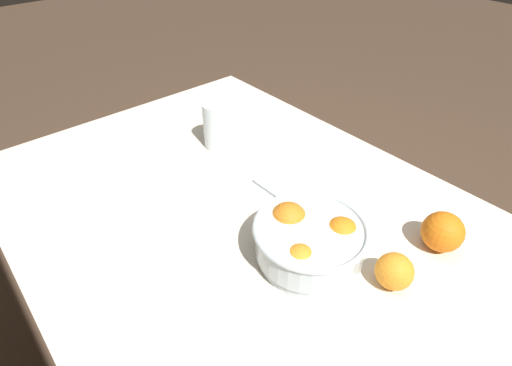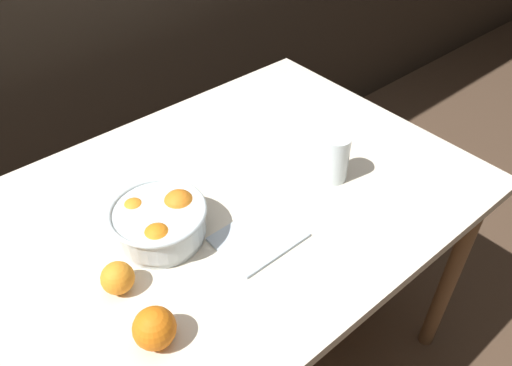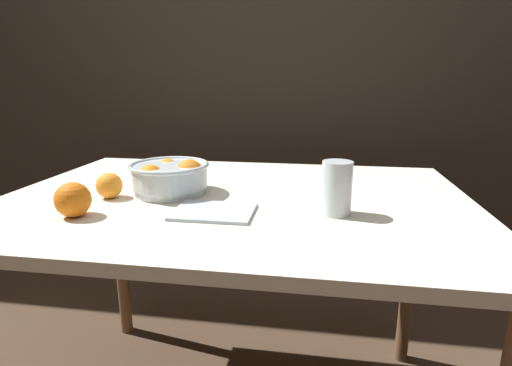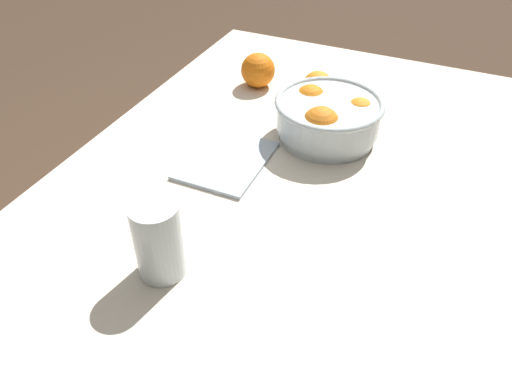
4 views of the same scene
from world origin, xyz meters
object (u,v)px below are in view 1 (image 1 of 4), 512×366
Objects in this scene: fruit_bowl at (309,240)px; orange_loose_near_bowl at (443,232)px; juice_glass at (216,127)px; orange_loose_front at (394,271)px.

orange_loose_near_bowl is at bearing -124.22° from fruit_bowl.
juice_glass reaches higher than orange_loose_near_bowl.
fruit_bowl reaches higher than orange_loose_front.
orange_loose_near_bowl is (-0.62, -0.12, -0.02)m from juice_glass.
orange_loose_near_bowl is at bearing -169.40° from juice_glass.
juice_glass is 1.85× the size of orange_loose_front.
orange_loose_front is (-0.15, -0.07, -0.01)m from fruit_bowl.
orange_loose_front is (0.01, 0.16, -0.01)m from orange_loose_near_bowl.
orange_loose_front is (-0.61, 0.04, -0.02)m from juice_glass.
orange_loose_near_bowl reaches higher than orange_loose_front.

